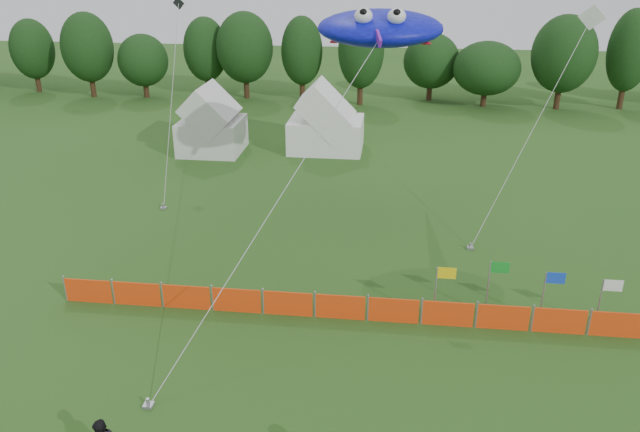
# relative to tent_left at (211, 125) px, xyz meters

# --- Properties ---
(treeline) EXTENTS (104.57, 8.78, 8.36)m
(treeline) POSITION_rel_tent_left_xyz_m (11.82, 16.44, 2.32)
(treeline) COLOR #382314
(treeline) RESTS_ON ground
(tent_left) EXTENTS (4.17, 4.17, 3.68)m
(tent_left) POSITION_rel_tent_left_xyz_m (0.00, 0.00, 0.00)
(tent_left) COLOR silver
(tent_left) RESTS_ON ground
(tent_right) EXTENTS (5.11, 4.09, 3.61)m
(tent_right) POSITION_rel_tent_left_xyz_m (7.75, 1.33, -0.04)
(tent_right) COLOR white
(tent_right) RESTS_ON ground
(barrier_fence) EXTENTS (21.90, 0.06, 1.00)m
(barrier_fence) POSITION_rel_tent_left_xyz_m (10.70, -20.18, -1.36)
(barrier_fence) COLOR #EC3C0D
(barrier_fence) RESTS_ON ground
(flag_row) EXTENTS (6.73, 0.74, 2.25)m
(flag_row) POSITION_rel_tent_left_xyz_m (17.30, -19.45, -0.42)
(flag_row) COLOR gray
(flag_row) RESTS_ON ground
(stingray_kite) EXTENTS (9.58, 23.69, 10.62)m
(stingray_kite) POSITION_rel_tent_left_xyz_m (11.58, -9.72, 7.68)
(stingray_kite) COLOR #1015E6
(stingray_kite) RESTS_ON ground
(small_kite_white) EXTENTS (7.06, 9.02, 10.35)m
(small_kite_white) POSITION_rel_tent_left_xyz_m (20.88, -6.98, 5.38)
(small_kite_white) COLOR white
(small_kite_white) RESTS_ON ground
(small_kite_dark) EXTENTS (1.51, 8.34, 10.36)m
(small_kite_dark) POSITION_rel_tent_left_xyz_m (-0.32, -6.03, 3.66)
(small_kite_dark) COLOR black
(small_kite_dark) RESTS_ON ground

